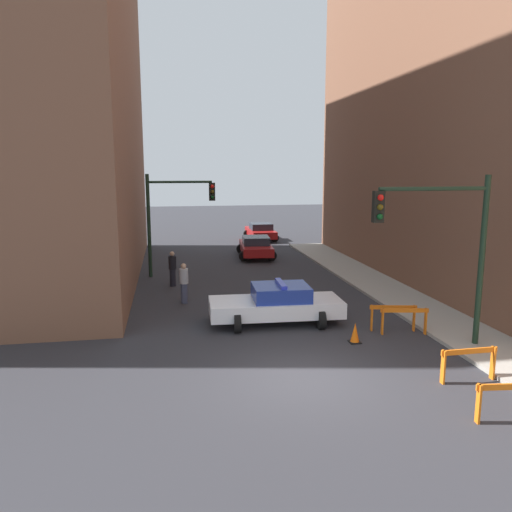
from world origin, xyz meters
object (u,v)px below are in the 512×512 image
Objects in this scene: barrier_back at (404,317)px; parked_car_near at (256,246)px; barrier_mid at (469,359)px; barrier_front at (511,396)px; pedestrian_corner at (173,268)px; parked_car_mid at (261,231)px; traffic_light_near at (448,236)px; pedestrian_crossing at (184,282)px; traffic_light_far at (171,210)px; traffic_cone at (355,333)px; police_car at (277,304)px; barrier_corner at (393,313)px.

parked_car_near is at bearing 98.90° from barrier_back.
barrier_mid and barrier_back have the same top height.
barrier_front is 1.00× the size of barrier_mid.
pedestrian_corner is 14.21m from barrier_mid.
parked_car_mid is at bearing 91.88° from barrier_back.
barrier_mid is 3.78m from barrier_back.
barrier_back is (7.55, -8.29, -0.24)m from pedestrian_corner.
parked_car_mid reaches higher than barrier_mid.
parked_car_mid is at bearing 92.91° from traffic_light_near.
pedestrian_crossing is 1.04× the size of barrier_mid.
barrier_mid is (-0.54, -2.27, -2.91)m from traffic_light_near.
traffic_light_far is at bearing -39.09° from pedestrian_crossing.
barrier_back is 2.41× the size of traffic_cone.
barrier_front is 5.88m from barrier_back.
parked_car_mid is 2.60× the size of pedestrian_corner.
barrier_back is (7.55, -10.53, -2.78)m from traffic_light_far.
barrier_front is at bearing -143.33° from pedestrian_corner.
parked_car_near reaches higher than barrier_mid.
barrier_mid is (7.05, -9.04, -0.24)m from pedestrian_crossing.
barrier_mid is at bearing -88.17° from parked_car_mid.
barrier_front is 2.43× the size of traffic_cone.
barrier_front is 2.12m from barrier_mid.
traffic_light_far is 13.26m from barrier_back.
traffic_cone is (2.04, -2.39, -0.41)m from police_car.
pedestrian_corner is (-3.61, 6.38, 0.14)m from police_car.
barrier_mid is at bearing -62.38° from traffic_light_far.
traffic_light_near is 14.47m from traffic_light_far.
traffic_light_far reaches higher than barrier_front.
barrier_mid is at bearing -91.01° from barrier_back.
pedestrian_crossing reaches higher than barrier_corner.
traffic_light_near reaches higher than barrier_front.
traffic_cone is (5.65, -11.01, -3.08)m from traffic_light_far.
traffic_light_far is 16.39m from barrier_mid.
barrier_front is at bearing -88.95° from parked_car_mid.
parked_car_near is (5.17, 4.67, -2.72)m from traffic_light_far.
police_car is at bearing 130.46° from traffic_cone.
traffic_cone is (-1.84, 3.30, -0.30)m from barrier_mid.
police_car is at bearing 179.68° from pedestrian_crossing.
pedestrian_corner is 10.78m from barrier_corner.
traffic_light_near is at bearing -125.40° from police_car.
police_car is (-4.42, 3.41, -2.81)m from traffic_light_near.
traffic_light_near is 1.17× the size of parked_car_near.
parked_car_near is 15.38m from barrier_back.
police_car is 3.02× the size of barrier_corner.
barrier_corner is at bearing -109.57° from police_car.
traffic_cone is at bearing -137.26° from police_car.
parked_car_near is at bearing 99.71° from traffic_light_near.
parked_car_near is at bearing 98.36° from barrier_corner.
parked_car_mid is 2.70× the size of barrier_front.
pedestrian_corner reaches higher than barrier_back.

